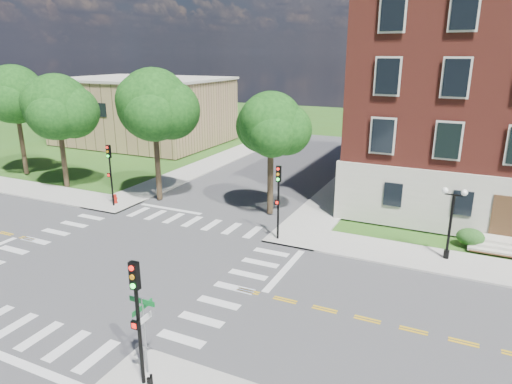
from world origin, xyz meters
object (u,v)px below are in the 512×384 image
at_px(traffic_signal_se, 137,308).
at_px(street_sign_pole, 144,321).
at_px(twin_lamp_west, 451,219).
at_px(fire_hydrant, 115,199).
at_px(traffic_signal_ne, 278,193).
at_px(traffic_signal_nw, 110,167).

relative_size(traffic_signal_se, street_sign_pole, 1.55).
height_order(twin_lamp_west, fire_hydrant, twin_lamp_west).
distance_m(twin_lamp_west, street_sign_pole, 18.07).
bearing_deg(fire_hydrant, traffic_signal_ne, -4.64).
bearing_deg(traffic_signal_se, traffic_signal_nw, 134.63).
height_order(traffic_signal_se, twin_lamp_west, traffic_signal_se).
height_order(traffic_signal_se, fire_hydrant, traffic_signal_se).
xyz_separation_m(street_sign_pole, fire_hydrant, (-14.93, 15.08, -1.84)).
distance_m(traffic_signal_nw, twin_lamp_west, 24.16).
bearing_deg(traffic_signal_se, fire_hydrant, 134.14).
xyz_separation_m(traffic_signal_ne, street_sign_pole, (0.52, -13.91, -0.88)).
bearing_deg(traffic_signal_ne, fire_hydrant, 175.36).
relative_size(twin_lamp_west, fire_hydrant, 5.64).
bearing_deg(twin_lamp_west, traffic_signal_se, -120.18).
xyz_separation_m(traffic_signal_ne, traffic_signal_nw, (-14.15, 0.64, 0.00)).
distance_m(traffic_signal_ne, fire_hydrant, 14.71).
bearing_deg(traffic_signal_nw, twin_lamp_west, 1.99).
bearing_deg(traffic_signal_nw, traffic_signal_se, -45.37).
height_order(twin_lamp_west, street_sign_pole, twin_lamp_west).
xyz_separation_m(traffic_signal_ne, twin_lamp_west, (9.99, 1.48, -0.66)).
bearing_deg(fire_hydrant, traffic_signal_se, -45.86).
relative_size(traffic_signal_ne, street_sign_pole, 1.55).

